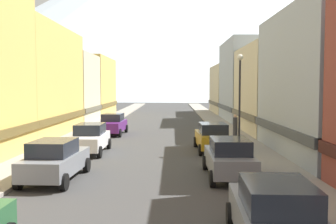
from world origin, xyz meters
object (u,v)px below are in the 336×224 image
at_px(car_left_1, 55,160).
at_px(car_left_2, 90,138).
at_px(car_right_0, 276,216).
at_px(car_right_1, 229,158).
at_px(car_left_3, 112,124).
at_px(pedestrian_0, 235,126).
at_px(car_right_2, 213,137).
at_px(streetlamp_right, 240,88).

distance_m(car_left_1, car_left_2, 6.99).
relative_size(car_right_0, car_right_1, 1.02).
height_order(car_left_3, pedestrian_0, pedestrian_0).
relative_size(car_left_2, car_right_2, 0.99).
bearing_deg(streetlamp_right, car_left_3, 135.36).
bearing_deg(car_right_1, car_left_2, 139.83).
bearing_deg(car_right_2, car_left_2, -174.55).
relative_size(car_right_1, pedestrian_0, 2.57).
xyz_separation_m(car_left_2, car_right_1, (7.60, -6.42, 0.00)).
xyz_separation_m(car_left_2, streetlamp_right, (9.15, 0.04, 3.09)).
height_order(car_left_1, car_right_1, same).
bearing_deg(streetlamp_right, car_left_1, -142.49).
xyz_separation_m(car_left_3, car_right_1, (7.60, -15.48, 0.00)).
bearing_deg(car_right_2, car_left_1, -134.58).
height_order(car_left_1, streetlamp_right, streetlamp_right).
bearing_deg(streetlamp_right, car_left_2, -179.78).
xyz_separation_m(car_right_1, streetlamp_right, (1.55, 6.45, 3.09)).
bearing_deg(car_right_1, car_left_1, -175.68).
bearing_deg(car_left_1, car_right_1, 4.32).
xyz_separation_m(car_left_2, pedestrian_0, (10.05, 7.01, 0.04)).
distance_m(car_left_2, pedestrian_0, 12.25).
bearing_deg(car_left_1, pedestrian_0, 54.32).
xyz_separation_m(car_left_2, car_right_2, (7.60, 0.72, 0.00)).
distance_m(car_left_2, streetlamp_right, 9.66).
xyz_separation_m(car_left_1, car_right_1, (7.60, 0.57, 0.00)).
bearing_deg(car_right_0, car_right_2, 89.98).
height_order(car_left_3, car_right_2, same).
bearing_deg(pedestrian_0, car_left_1, -125.68).
distance_m(car_left_1, car_right_1, 7.62).
height_order(car_left_3, car_right_0, same).
relative_size(car_left_1, pedestrian_0, 2.62).
bearing_deg(pedestrian_0, car_right_1, -100.34).
bearing_deg(car_right_1, car_right_2, 89.99).
bearing_deg(car_left_2, pedestrian_0, 34.89).
height_order(car_right_0, streetlamp_right, streetlamp_right).
bearing_deg(car_left_1, car_left_2, 89.98).
xyz_separation_m(car_right_2, streetlamp_right, (1.55, -0.69, 3.09)).
height_order(car_left_1, car_left_3, same).
bearing_deg(streetlamp_right, car_right_1, -103.51).
bearing_deg(car_left_3, pedestrian_0, -11.58).
distance_m(car_right_1, car_right_2, 7.14).
height_order(car_left_1, pedestrian_0, pedestrian_0).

